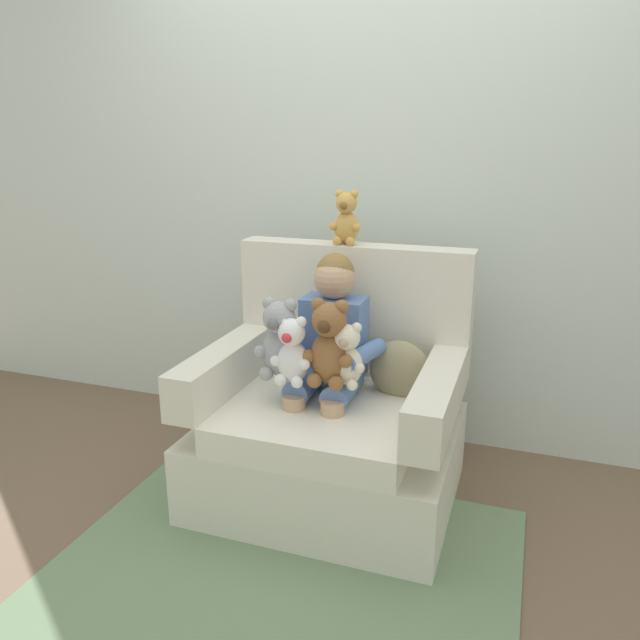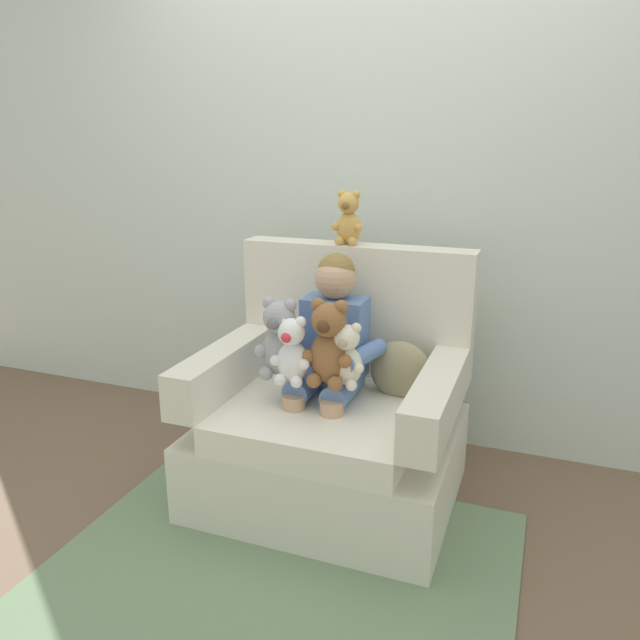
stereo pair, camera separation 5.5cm
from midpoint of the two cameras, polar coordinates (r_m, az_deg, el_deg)
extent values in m
plane|color=brown|center=(2.76, 1.37, -15.94)|extent=(8.00, 8.00, 0.00)
cube|color=silver|center=(3.04, 6.29, 13.01)|extent=(6.00, 0.10, 2.60)
cube|color=slate|center=(2.29, -4.44, -23.87)|extent=(1.62, 1.55, 0.01)
cube|color=silver|center=(2.68, 1.40, -12.93)|extent=(1.04, 0.85, 0.33)
cube|color=white|center=(2.51, 0.90, -9.16)|extent=(0.76, 0.71, 0.12)
cube|color=silver|center=(2.77, 3.92, 1.03)|extent=(1.04, 0.14, 0.58)
cube|color=silver|center=(2.63, -8.37, -4.53)|extent=(0.14, 0.71, 0.19)
cube|color=silver|center=(2.35, 11.36, -7.30)|extent=(0.14, 0.71, 0.19)
cube|color=#597AB7|center=(2.59, 2.00, -1.60)|extent=(0.26, 0.16, 0.34)
sphere|color=tan|center=(2.52, 2.06, 3.83)|extent=(0.17, 0.17, 0.17)
sphere|color=olive|center=(2.52, 2.14, 4.44)|extent=(0.16, 0.16, 0.16)
cylinder|color=#597AB7|center=(2.56, -0.69, -5.88)|extent=(0.11, 0.26, 0.11)
cylinder|color=tan|center=(2.51, -1.78, -10.11)|extent=(0.09, 0.09, 0.30)
cylinder|color=#597AB7|center=(2.51, 2.74, -6.37)|extent=(0.11, 0.26, 0.11)
cylinder|color=tan|center=(2.46, 1.73, -10.70)|extent=(0.09, 0.09, 0.30)
cylinder|color=#597AB7|center=(2.54, -2.30, -2.42)|extent=(0.13, 0.27, 0.07)
cylinder|color=#597AB7|center=(2.44, 4.65, -3.28)|extent=(0.13, 0.27, 0.07)
ellipsoid|color=silver|center=(2.38, 3.19, -4.26)|extent=(0.12, 0.10, 0.15)
sphere|color=silver|center=(2.33, 3.16, -1.64)|extent=(0.10, 0.10, 0.10)
sphere|color=tan|center=(2.29, 2.81, -2.15)|extent=(0.04, 0.04, 0.04)
sphere|color=silver|center=(2.33, 2.39, -0.57)|extent=(0.04, 0.04, 0.04)
sphere|color=silver|center=(2.36, 1.66, -4.16)|extent=(0.04, 0.04, 0.04)
sphere|color=silver|center=(2.37, 2.08, -5.83)|extent=(0.04, 0.04, 0.04)
sphere|color=silver|center=(2.31, 4.04, -0.75)|extent=(0.04, 0.04, 0.04)
sphere|color=silver|center=(2.33, 4.29, -4.50)|extent=(0.04, 0.04, 0.04)
sphere|color=silver|center=(2.35, 3.59, -6.04)|extent=(0.04, 0.04, 0.04)
ellipsoid|color=brown|center=(2.38, 1.58, -3.53)|extent=(0.16, 0.13, 0.21)
sphere|color=brown|center=(2.32, 1.50, 0.01)|extent=(0.13, 0.13, 0.13)
sphere|color=#4C2D19|center=(2.27, 1.00, -0.64)|extent=(0.05, 0.05, 0.05)
sphere|color=brown|center=(2.33, 0.47, 1.44)|extent=(0.05, 0.05, 0.05)
sphere|color=brown|center=(2.37, -0.46, -3.38)|extent=(0.05, 0.05, 0.05)
sphere|color=brown|center=(2.37, 0.08, -5.61)|extent=(0.06, 0.06, 0.06)
sphere|color=brown|center=(2.30, 2.67, 1.22)|extent=(0.05, 0.05, 0.05)
sphere|color=brown|center=(2.32, 3.01, -3.83)|extent=(0.05, 0.05, 0.05)
sphere|color=brown|center=(2.34, 2.09, -5.90)|extent=(0.06, 0.06, 0.06)
ellipsoid|color=white|center=(2.40, -1.88, -3.88)|extent=(0.13, 0.11, 0.16)
sphere|color=white|center=(2.35, -2.01, -1.12)|extent=(0.11, 0.11, 0.11)
sphere|color=#DB333D|center=(2.31, -2.46, -1.65)|extent=(0.04, 0.04, 0.04)
sphere|color=white|center=(2.36, -2.80, 0.01)|extent=(0.04, 0.04, 0.04)
sphere|color=white|center=(2.39, -3.50, -3.77)|extent=(0.04, 0.04, 0.04)
sphere|color=white|center=(2.40, -3.08, -5.52)|extent=(0.05, 0.05, 0.05)
sphere|color=white|center=(2.33, -1.12, -0.18)|extent=(0.04, 0.04, 0.04)
sphere|color=white|center=(2.35, -0.83, -4.14)|extent=(0.04, 0.04, 0.04)
sphere|color=white|center=(2.37, -1.53, -5.75)|extent=(0.05, 0.05, 0.05)
ellipsoid|color=#9E9EA3|center=(2.45, -2.97, -3.02)|extent=(0.15, 0.13, 0.20)
sphere|color=#9E9EA3|center=(2.40, -3.14, 0.26)|extent=(0.13, 0.13, 0.13)
sphere|color=slate|center=(2.35, -3.70, -0.34)|extent=(0.05, 0.05, 0.05)
sphere|color=#9E9EA3|center=(2.41, -4.08, 1.57)|extent=(0.05, 0.05, 0.05)
sphere|color=#9E9EA3|center=(2.45, -4.87, -2.88)|extent=(0.05, 0.05, 0.05)
sphere|color=#9E9EA3|center=(2.45, -4.38, -4.94)|extent=(0.06, 0.06, 0.06)
sphere|color=#9E9EA3|center=(2.37, -2.11, 1.38)|extent=(0.05, 0.05, 0.05)
sphere|color=#9E9EA3|center=(2.39, -1.76, -3.30)|extent=(0.05, 0.05, 0.05)
sphere|color=#9E9EA3|center=(2.42, -2.58, -5.21)|extent=(0.06, 0.06, 0.06)
ellipsoid|color=gold|center=(2.70, 3.27, 8.51)|extent=(0.11, 0.09, 0.14)
sphere|color=gold|center=(2.68, 3.25, 10.75)|extent=(0.09, 0.09, 0.09)
sphere|color=brown|center=(2.64, 2.97, 10.52)|extent=(0.03, 0.03, 0.03)
sphere|color=gold|center=(2.69, 2.63, 11.56)|extent=(0.04, 0.04, 0.04)
sphere|color=gold|center=(2.69, 2.04, 8.64)|extent=(0.04, 0.04, 0.04)
sphere|color=gold|center=(2.68, 2.38, 7.32)|extent=(0.04, 0.04, 0.04)
sphere|color=gold|center=(2.67, 3.96, 11.50)|extent=(0.04, 0.04, 0.04)
sphere|color=gold|center=(2.66, 4.16, 8.51)|extent=(0.04, 0.04, 0.04)
sphere|color=gold|center=(2.66, 3.60, 7.24)|extent=(0.04, 0.04, 0.04)
ellipsoid|color=#998C66|center=(2.58, 8.07, -4.72)|extent=(0.27, 0.13, 0.26)
camera|label=1|loc=(0.03, -89.34, 0.20)|focal=34.60mm
camera|label=2|loc=(0.03, 90.66, -0.20)|focal=34.60mm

